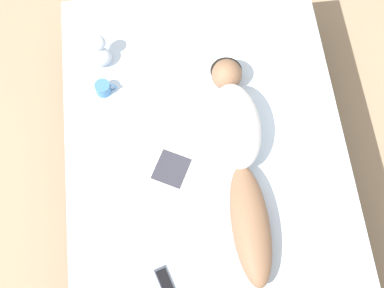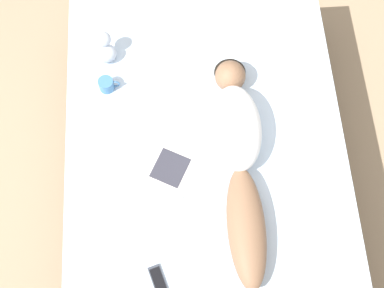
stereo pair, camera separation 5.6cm
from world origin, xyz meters
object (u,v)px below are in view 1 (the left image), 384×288
object	(u,v)px
person	(239,149)
open_magazine	(150,161)
coffee_mug	(103,88)
cell_phone	(165,281)

from	to	relation	value
person	open_magazine	xyz separation A→B (m)	(-0.51, 0.02, -0.10)
person	coffee_mug	bearing A→B (deg)	145.59
open_magazine	person	bearing A→B (deg)	25.23
person	cell_phone	xyz separation A→B (m)	(-0.49, -0.66, -0.10)
open_magazine	cell_phone	distance (m)	0.68
open_magazine	coffee_mug	bearing A→B (deg)	143.93
person	coffee_mug	world-z (taller)	person
open_magazine	cell_phone	world-z (taller)	same
coffee_mug	open_magazine	bearing A→B (deg)	-63.84
open_magazine	coffee_mug	world-z (taller)	coffee_mug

